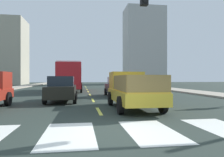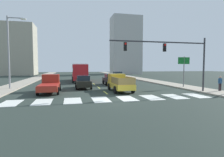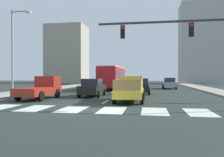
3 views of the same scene
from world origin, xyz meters
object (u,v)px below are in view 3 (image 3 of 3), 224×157
object	(u,v)px
city_bus	(113,76)
sedan_far	(169,83)
streetlight_left	(14,48)
sedan_mid	(141,86)
pickup_stakebed	(130,89)
sedan_near_right	(92,88)
pickup_dark	(42,88)
traffic_signal_gantry	(213,39)

from	to	relation	value
city_bus	sedan_far	bearing A→B (deg)	22.40
sedan_far	streetlight_left	size ratio (longest dim) A/B	0.49
city_bus	sedan_mid	world-z (taller)	city_bus
city_bus	streetlight_left	bearing A→B (deg)	-127.18
pickup_stakebed	city_bus	xyz separation A→B (m)	(-3.89, 15.09, 1.02)
streetlight_left	sedan_mid	bearing A→B (deg)	12.81
sedan_near_right	pickup_dark	bearing A→B (deg)	-144.78
sedan_far	traffic_signal_gantry	distance (m)	21.63
sedan_far	traffic_signal_gantry	size ratio (longest dim) A/B	0.41
city_bus	sedan_near_right	xyz separation A→B (m)	(-0.07, -11.64, -1.09)
sedan_near_right	sedan_far	xyz separation A→B (m)	(8.50, 14.79, 0.00)
pickup_stakebed	pickup_dark	bearing A→B (deg)	175.23
pickup_dark	city_bus	size ratio (longest dim) A/B	0.48
pickup_stakebed	streetlight_left	distance (m)	14.02
streetlight_left	pickup_stakebed	bearing A→B (deg)	-18.16
pickup_dark	traffic_signal_gantry	distance (m)	14.05
sedan_near_right	traffic_signal_gantry	distance (m)	11.85
pickup_dark	city_bus	bearing A→B (deg)	75.54
sedan_far	traffic_signal_gantry	bearing A→B (deg)	-86.54
sedan_far	streetlight_left	bearing A→B (deg)	-139.47
streetlight_left	traffic_signal_gantry	bearing A→B (deg)	-21.98
pickup_stakebed	pickup_dark	distance (m)	7.84
pickup_stakebed	sedan_near_right	bearing A→B (deg)	139.18
traffic_signal_gantry	pickup_stakebed	bearing A→B (deg)	149.64
pickup_dark	sedan_far	world-z (taller)	pickup_dark
pickup_stakebed	traffic_signal_gantry	world-z (taller)	traffic_signal_gantry
sedan_mid	streetlight_left	xyz separation A→B (m)	(-13.30, -3.02, 4.11)
pickup_dark	sedan_mid	distance (m)	10.60
sedan_near_right	sedan_mid	distance (m)	5.87
streetlight_left	city_bus	bearing A→B (deg)	50.91
pickup_stakebed	traffic_signal_gantry	bearing A→B (deg)	-30.12
sedan_far	sedan_mid	bearing A→B (deg)	-108.49
sedan_near_right	traffic_signal_gantry	xyz separation A→B (m)	(9.26, -6.56, 3.41)
sedan_near_right	traffic_signal_gantry	size ratio (longest dim) A/B	0.41
pickup_dark	sedan_far	distance (m)	21.47
traffic_signal_gantry	sedan_near_right	bearing A→B (deg)	144.71
pickup_dark	sedan_near_right	distance (m)	4.74
pickup_stakebed	sedan_far	distance (m)	18.80
sedan_near_right	streetlight_left	size ratio (longest dim) A/B	0.49
streetlight_left	sedan_near_right	bearing A→B (deg)	-4.75
city_bus	sedan_near_right	bearing A→B (deg)	-88.42
city_bus	traffic_signal_gantry	size ratio (longest dim) A/B	1.00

